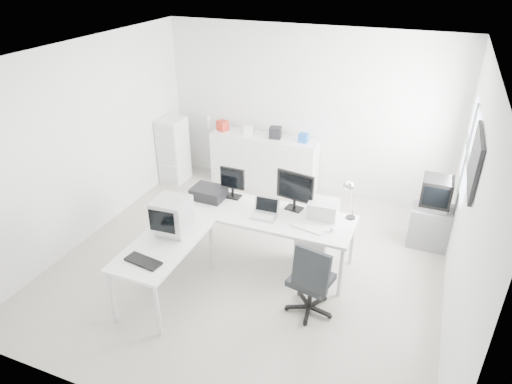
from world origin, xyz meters
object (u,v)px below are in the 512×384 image
at_px(office_chair, 311,276).
at_px(lcd_monitor_small, 233,183).
at_px(side_desk, 166,269).
at_px(lcd_monitor_large, 295,191).
at_px(main_desk, 263,237).
at_px(drawer_pedestal, 313,250).
at_px(inkjet_printer, 209,193).
at_px(crt_tv, 436,194).
at_px(laptop, 264,209).
at_px(tv_cabinet, 429,226).
at_px(laser_printer, 323,209).
at_px(filing_cabinet, 174,150).
at_px(sideboard, 264,161).
at_px(crt_monitor, 172,217).

bearing_deg(office_chair, lcd_monitor_small, 157.00).
bearing_deg(side_desk, lcd_monitor_large, 48.37).
distance_m(main_desk, drawer_pedestal, 0.71).
bearing_deg(inkjet_printer, crt_tv, 23.30).
bearing_deg(main_desk, lcd_monitor_large, 35.54).
xyz_separation_m(laptop, tv_cabinet, (2.04, 1.36, -0.57)).
bearing_deg(inkjet_printer, main_desk, -4.87).
distance_m(lcd_monitor_small, laser_printer, 1.31).
distance_m(lcd_monitor_large, laptop, 0.49).
height_order(lcd_monitor_large, filing_cabinet, lcd_monitor_large).
bearing_deg(drawer_pedestal, tv_cabinet, 40.93).
bearing_deg(side_desk, lcd_monitor_small, 77.47).
bearing_deg(crt_tv, sideboard, 163.43).
bearing_deg(office_chair, laser_printer, 109.48).
height_order(laser_printer, crt_monitor, crt_monitor).
bearing_deg(lcd_monitor_small, filing_cabinet, 143.03).
xyz_separation_m(drawer_pedestal, crt_tv, (1.39, 1.21, 0.53)).
relative_size(main_desk, sideboard, 1.26).
bearing_deg(lcd_monitor_large, crt_monitor, -127.78).
bearing_deg(inkjet_printer, laser_printer, 6.13).
bearing_deg(laptop, laser_printer, 23.06).
height_order(drawer_pedestal, tv_cabinet, tv_cabinet).
xyz_separation_m(laser_printer, crt_tv, (1.34, 1.04, -0.03)).
distance_m(drawer_pedestal, lcd_monitor_large, 0.83).
height_order(tv_cabinet, sideboard, sideboard).
relative_size(side_desk, laptop, 3.86).
relative_size(main_desk, drawer_pedestal, 4.00).
height_order(side_desk, office_chair, office_chair).
xyz_separation_m(sideboard, filing_cabinet, (-1.62, -0.39, 0.12)).
distance_m(lcd_monitor_small, office_chair, 1.80).
height_order(main_desk, inkjet_printer, inkjet_printer).
bearing_deg(crt_tv, inkjet_printer, -158.55).
bearing_deg(lcd_monitor_large, office_chair, -51.98).
height_order(laptop, crt_tv, crt_tv).
bearing_deg(lcd_monitor_small, drawer_pedestal, -7.77).
relative_size(lcd_monitor_small, filing_cabinet, 0.38).
bearing_deg(tv_cabinet, lcd_monitor_small, -159.15).
xyz_separation_m(crt_monitor, crt_tv, (2.94, 2.11, -0.14)).
bearing_deg(sideboard, main_desk, -69.47).
relative_size(laptop, laser_printer, 0.97).
bearing_deg(laser_printer, lcd_monitor_small, 175.39).
height_order(drawer_pedestal, filing_cabinet, filing_cabinet).
bearing_deg(tv_cabinet, lcd_monitor_large, -149.98).
relative_size(laptop, office_chair, 0.36).
relative_size(laser_printer, crt_tv, 0.75).
distance_m(lcd_monitor_large, crt_tv, 2.02).
height_order(crt_monitor, crt_tv, crt_monitor).
bearing_deg(crt_monitor, lcd_monitor_large, 38.92).
distance_m(crt_monitor, sideboard, 3.00).
height_order(crt_tv, sideboard, crt_tv).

